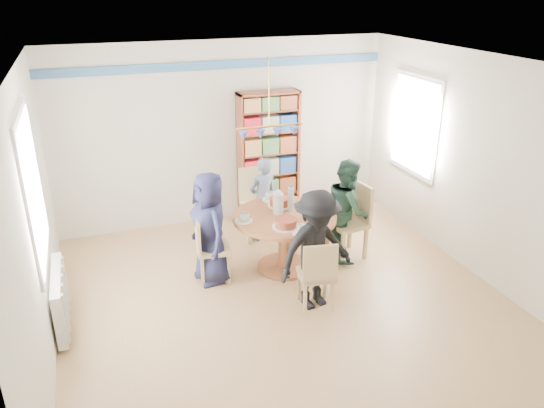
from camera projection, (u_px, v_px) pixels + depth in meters
name	position (u px, v px, depth m)	size (l,w,h in m)	color
ground	(284.00, 299.00, 6.23)	(5.00, 5.00, 0.00)	tan
room_shell	(238.00, 146.00, 6.25)	(5.00, 5.00, 5.00)	white
radiator	(60.00, 299.00, 5.60)	(0.12, 1.00, 0.60)	silver
dining_table	(284.00, 229.00, 6.68)	(1.30, 1.30, 0.75)	#945430
chair_left	(207.00, 244.00, 6.44)	(0.44, 0.44, 0.89)	#CEB37F
chair_right	(353.00, 217.00, 7.02)	(0.50, 0.50, 1.02)	#CEB37F
chair_far	(256.00, 199.00, 7.61)	(0.46, 0.46, 1.00)	#CEB37F
chair_near	(318.00, 273.00, 5.85)	(0.44, 0.44, 0.86)	#CEB37F
person_left	(210.00, 228.00, 6.36)	(0.69, 0.45, 1.41)	#161832
person_right	(347.00, 210.00, 6.93)	(0.66, 0.52, 1.36)	#183023
person_far	(263.00, 199.00, 7.44)	(0.45, 0.29, 1.22)	gray
person_near	(316.00, 250.00, 5.84)	(0.91, 0.52, 1.41)	black
bookshelf	(268.00, 157.00, 8.08)	(0.93, 0.28, 1.96)	brown
tableware	(282.00, 209.00, 6.59)	(1.28, 1.28, 0.34)	white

